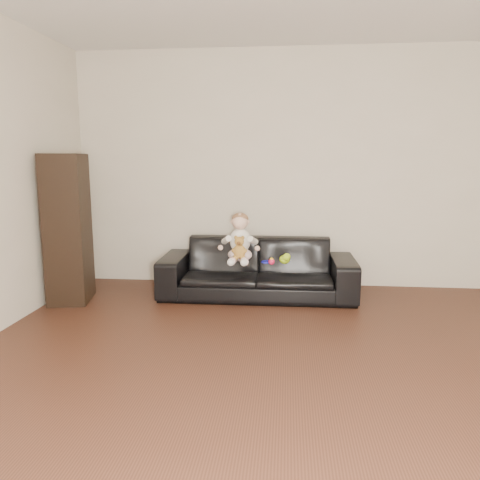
# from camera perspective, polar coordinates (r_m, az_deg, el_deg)

# --- Properties ---
(floor) EXTENTS (5.50, 5.50, 0.00)m
(floor) POSITION_cam_1_polar(r_m,az_deg,el_deg) (2.88, 8.18, -19.82)
(floor) COLOR #432417
(floor) RESTS_ON ground
(wall_back) EXTENTS (5.00, 0.00, 5.00)m
(wall_back) POSITION_cam_1_polar(r_m,az_deg,el_deg) (5.25, 7.31, 8.50)
(wall_back) COLOR beige
(wall_back) RESTS_ON ground
(sofa) EXTENTS (2.01, 0.81, 0.59)m
(sofa) POSITION_cam_1_polar(r_m,az_deg,el_deg) (4.89, 2.15, -3.45)
(sofa) COLOR black
(sofa) RESTS_ON floor
(cabinet) EXTENTS (0.46, 0.57, 1.47)m
(cabinet) POSITION_cam_1_polar(r_m,az_deg,el_deg) (4.94, -20.24, 1.29)
(cabinet) COLOR black
(cabinet) RESTS_ON floor
(shelf_item) EXTENTS (0.23, 0.28, 0.28)m
(shelf_item) POSITION_cam_1_polar(r_m,az_deg,el_deg) (4.90, -20.26, 5.11)
(shelf_item) COLOR silver
(shelf_item) RESTS_ON cabinet
(baby) EXTENTS (0.34, 0.42, 0.50)m
(baby) POSITION_cam_1_polar(r_m,az_deg,el_deg) (4.74, -0.02, -0.04)
(baby) COLOR #F5D0CF
(baby) RESTS_ON sofa
(teddy_bear) EXTENTS (0.13, 0.13, 0.23)m
(teddy_bear) POSITION_cam_1_polar(r_m,az_deg,el_deg) (4.60, -0.08, -0.96)
(teddy_bear) COLOR #A6782F
(teddy_bear) RESTS_ON sofa
(toy_green) EXTENTS (0.12, 0.14, 0.09)m
(toy_green) POSITION_cam_1_polar(r_m,az_deg,el_deg) (4.69, 5.46, -2.36)
(toy_green) COLOR #AADF1A
(toy_green) RESTS_ON sofa
(toy_rattle) EXTENTS (0.07, 0.07, 0.06)m
(toy_rattle) POSITION_cam_1_polar(r_m,az_deg,el_deg) (4.64, 3.86, -2.65)
(toy_rattle) COLOR #E21A47
(toy_rattle) RESTS_ON sofa
(toy_blue_disc) EXTENTS (0.12, 0.12, 0.01)m
(toy_blue_disc) POSITION_cam_1_polar(r_m,az_deg,el_deg) (4.74, 3.22, -2.67)
(toy_blue_disc) COLOR #1B1FD8
(toy_blue_disc) RESTS_ON sofa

